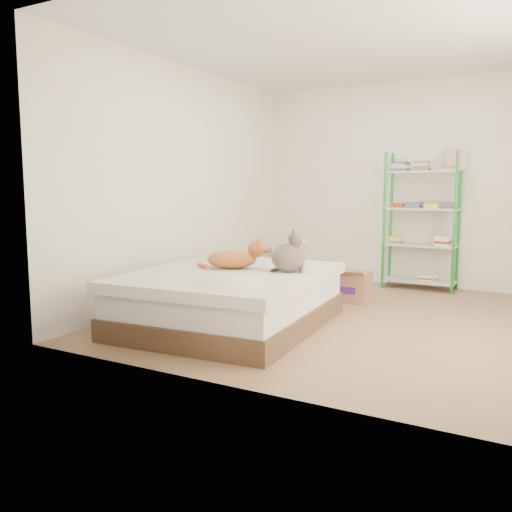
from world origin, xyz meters
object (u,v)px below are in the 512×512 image
Objects in this scene: grey_cat at (289,252)px; white_bin at (288,265)px; orange_cat at (232,257)px; cardboard_box at (348,286)px; shelf_unit at (422,217)px; bed at (231,298)px.

white_bin is at bearing -4.70° from grey_cat.
orange_cat reaches higher than cardboard_box.
shelf_unit reaches higher than cardboard_box.
grey_cat is 1.45m from cardboard_box.
white_bin is (-1.27, 1.09, 0.01)m from cardboard_box.
grey_cat reaches higher than cardboard_box.
white_bin is at bearing 136.54° from cardboard_box.
shelf_unit reaches higher than bed.
orange_cat is 2.82m from shelf_unit.
white_bin is at bearing -179.02° from shelf_unit.
grey_cat is (0.56, 0.07, 0.08)m from orange_cat.
bed is 1.66m from cardboard_box.
shelf_unit is 4.54× the size of white_bin.
grey_cat is at bearing -64.18° from white_bin.
shelf_unit reaches higher than white_bin.
cardboard_box is (0.58, 1.55, -0.09)m from bed.
orange_cat is 2.62m from white_bin.
grey_cat is at bearing 18.47° from bed.
cardboard_box is at bearing -40.68° from white_bin.
grey_cat is 0.77× the size of cardboard_box.
grey_cat is 2.56m from shelf_unit.
cardboard_box is 1.27× the size of white_bin.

